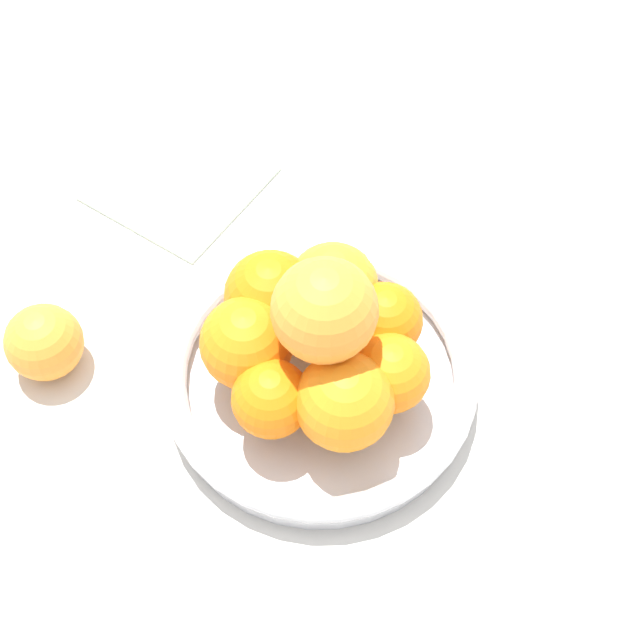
{
  "coord_description": "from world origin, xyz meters",
  "views": [
    {
      "loc": [
        -0.3,
        -0.24,
        0.69
      ],
      "look_at": [
        0.0,
        0.0,
        0.11
      ],
      "focal_mm": 50.0,
      "sensor_mm": 36.0,
      "label": 1
    }
  ],
  "objects": [
    {
      "name": "fruit_bowl",
      "position": [
        0.0,
        0.0,
        0.02
      ],
      "size": [
        0.27,
        0.27,
        0.04
      ],
      "color": "silver",
      "rests_on": "ground_plane"
    },
    {
      "name": "stray_orange",
      "position": [
        -0.13,
        0.2,
        0.03
      ],
      "size": [
        0.07,
        0.07,
        0.07
      ],
      "primitive_type": "sphere",
      "color": "orange",
      "rests_on": "ground_plane"
    },
    {
      "name": "ground_plane",
      "position": [
        0.0,
        0.0,
        0.0
      ],
      "size": [
        4.0,
        4.0,
        0.0
      ],
      "primitive_type": "plane",
      "color": "beige"
    },
    {
      "name": "orange_pile",
      "position": [
        -0.0,
        0.0,
        0.09
      ],
      "size": [
        0.18,
        0.19,
        0.14
      ],
      "color": "orange",
      "rests_on": "fruit_bowl"
    },
    {
      "name": "napkin_folded",
      "position": [
        0.1,
        0.26,
        0.0
      ],
      "size": [
        0.16,
        0.16,
        0.01
      ],
      "primitive_type": "cube",
      "rotation": [
        0.0,
        0.0,
        0.08
      ],
      "color": "silver",
      "rests_on": "ground_plane"
    }
  ]
}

